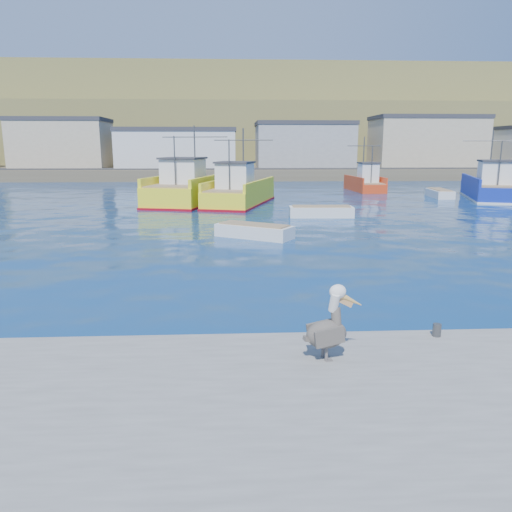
{
  "coord_description": "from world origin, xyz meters",
  "views": [
    {
      "loc": [
        -1.81,
        -14.23,
        4.87
      ],
      "look_at": [
        -0.94,
        2.77,
        1.12
      ],
      "focal_mm": 35.0,
      "sensor_mm": 36.0,
      "label": 1
    }
  ],
  "objects": [
    {
      "name": "ground",
      "position": [
        0.0,
        0.0,
        0.0
      ],
      "size": [
        260.0,
        260.0,
        0.0
      ],
      "primitive_type": "plane",
      "color": "#071E55",
      "rests_on": "ground"
    },
    {
      "name": "trawler_blue",
      "position": [
        22.79,
        31.94,
        1.03
      ],
      "size": [
        6.98,
        11.67,
        6.48
      ],
      "color": "#12299A",
      "rests_on": "ground"
    },
    {
      "name": "skiff_mid",
      "position": [
        -0.53,
        12.58,
        0.3
      ],
      "size": [
        4.38,
        3.52,
        0.92
      ],
      "color": "silver",
      "rests_on": "ground"
    },
    {
      "name": "boat_orange",
      "position": [
        13.2,
        40.92,
        0.98
      ],
      "size": [
        3.78,
        7.34,
        5.94
      ],
      "color": "red",
      "rests_on": "ground"
    },
    {
      "name": "skiff_far",
      "position": [
        18.63,
        33.68,
        0.32
      ],
      "size": [
        2.02,
        4.67,
        0.99
      ],
      "color": "silver",
      "rests_on": "ground"
    },
    {
      "name": "trawler_yellow_b",
      "position": [
        -1.04,
        28.47,
        1.02
      ],
      "size": [
        6.75,
        11.62,
        6.48
      ],
      "color": "yellow",
      "rests_on": "ground"
    },
    {
      "name": "skiff_extra",
      "position": [
        4.57,
        20.47,
        0.31
      ],
      "size": [
        4.52,
        1.77,
        0.97
      ],
      "color": "silver",
      "rests_on": "ground"
    },
    {
      "name": "far_shore",
      "position": [
        0.0,
        109.2,
        8.98
      ],
      "size": [
        200.0,
        81.0,
        24.0
      ],
      "color": "brown",
      "rests_on": "ground"
    },
    {
      "name": "pelican",
      "position": [
        0.2,
        -4.53,
        1.19
      ],
      "size": [
        1.3,
        0.69,
        1.61
      ],
      "color": "#595451",
      "rests_on": "dock"
    },
    {
      "name": "trawler_yellow_a",
      "position": [
        -5.39,
        30.6,
        1.15
      ],
      "size": [
        7.59,
        14.05,
        6.78
      ],
      "color": "yellow",
      "rests_on": "ground"
    },
    {
      "name": "dock_bollards",
      "position": [
        0.6,
        -3.4,
        0.65
      ],
      "size": [
        36.2,
        0.2,
        0.3
      ],
      "color": "#4C4C4C",
      "rests_on": "dock"
    }
  ]
}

